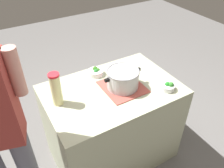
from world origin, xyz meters
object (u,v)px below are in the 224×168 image
broccoli_bowl_center (96,72)px  broccoli_bowl_front (168,86)px  cooking_pot (123,78)px  lemonade_pitcher (56,89)px

broccoli_bowl_center → broccoli_bowl_front: bearing=129.7°
cooking_pot → lemonade_pitcher: lemonade_pitcher is taller
lemonade_pitcher → broccoli_bowl_center: size_ratio=1.97×
cooking_pot → broccoli_bowl_center: bearing=-69.7°
broccoli_bowl_front → lemonade_pitcher: bearing=-19.3°
cooking_pot → broccoli_bowl_front: cooking_pot is taller
broccoli_bowl_front → broccoli_bowl_center: bearing=-50.3°
broccoli_bowl_center → cooking_pot: bearing=110.3°
lemonade_pitcher → broccoli_bowl_center: lemonade_pitcher is taller
cooking_pot → broccoli_bowl_center: cooking_pot is taller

